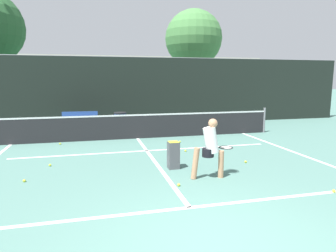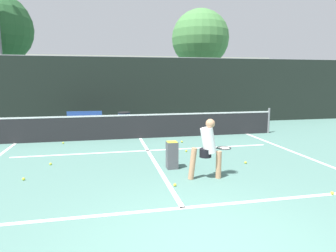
# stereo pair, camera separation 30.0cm
# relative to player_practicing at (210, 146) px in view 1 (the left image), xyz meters

# --- Properties ---
(ground_plane) EXTENTS (100.00, 100.00, 0.00)m
(ground_plane) POSITION_rel_player_practicing_xyz_m (-0.97, -2.80, -0.77)
(ground_plane) COLOR #4C756B
(court_baseline_near) EXTENTS (11.00, 0.10, 0.01)m
(court_baseline_near) POSITION_rel_player_practicing_xyz_m (-0.97, -1.45, -0.76)
(court_baseline_near) COLOR white
(court_baseline_near) RESTS_ON ground
(court_service_line) EXTENTS (8.25, 0.10, 0.01)m
(court_service_line) POSITION_rel_player_practicing_xyz_m (-0.97, 2.98, -0.76)
(court_service_line) COLOR white
(court_service_line) RESTS_ON ground
(court_center_mark) EXTENTS (0.10, 6.49, 0.01)m
(court_center_mark) POSITION_rel_player_practicing_xyz_m (-0.97, 1.79, -0.76)
(court_center_mark) COLOR white
(court_center_mark) RESTS_ON ground
(court_sideline_right) EXTENTS (0.10, 7.49, 0.01)m
(court_sideline_right) POSITION_rel_player_practicing_xyz_m (3.54, 1.79, -0.76)
(court_sideline_right) COLOR white
(court_sideline_right) RESTS_ON ground
(net) EXTENTS (11.09, 0.09, 1.07)m
(net) POSITION_rel_player_practicing_xyz_m (-0.97, 5.04, -0.25)
(net) COLOR slate
(net) RESTS_ON ground
(fence_back) EXTENTS (24.00, 0.06, 3.35)m
(fence_back) POSITION_rel_player_practicing_xyz_m (-0.97, 8.47, 0.90)
(fence_back) COLOR black
(fence_back) RESTS_ON ground
(player_practicing) EXTENTS (1.12, 0.52, 1.41)m
(player_practicing) POSITION_rel_player_practicing_xyz_m (0.00, 0.00, 0.00)
(player_practicing) COLOR tan
(player_practicing) RESTS_ON ground
(tennis_ball_scattered_0) EXTENTS (0.07, 0.07, 0.07)m
(tennis_ball_scattered_0) POSITION_rel_player_practicing_xyz_m (-4.18, 0.75, -0.73)
(tennis_ball_scattered_0) COLOR #D1E033
(tennis_ball_scattered_0) RESTS_ON ground
(tennis_ball_scattered_2) EXTENTS (0.07, 0.07, 0.07)m
(tennis_ball_scattered_2) POSITION_rel_player_practicing_xyz_m (0.20, 2.55, -0.73)
(tennis_ball_scattered_2) COLOR #D1E033
(tennis_ball_scattered_2) RESTS_ON ground
(tennis_ball_scattered_3) EXTENTS (0.07, 0.07, 0.07)m
(tennis_ball_scattered_3) POSITION_rel_player_practicing_xyz_m (-3.79, 4.63, -0.73)
(tennis_ball_scattered_3) COLOR #D1E033
(tennis_ball_scattered_3) RESTS_ON ground
(tennis_ball_scattered_4) EXTENTS (0.07, 0.07, 0.07)m
(tennis_ball_scattered_4) POSITION_rel_player_practicing_xyz_m (2.13, -1.48, -0.73)
(tennis_ball_scattered_4) COLOR #D1E033
(tennis_ball_scattered_4) RESTS_ON ground
(tennis_ball_scattered_5) EXTENTS (0.07, 0.07, 0.07)m
(tennis_ball_scattered_5) POSITION_rel_player_practicing_xyz_m (-3.78, 1.91, -0.73)
(tennis_ball_scattered_5) COLOR #D1E033
(tennis_ball_scattered_5) RESTS_ON ground
(tennis_ball_scattered_6) EXTENTS (0.07, 0.07, 0.07)m
(tennis_ball_scattered_6) POSITION_rel_player_practicing_xyz_m (1.44, 0.94, -0.73)
(tennis_ball_scattered_6) COLOR #D1E033
(tennis_ball_scattered_6) RESTS_ON ground
(tennis_ball_scattered_7) EXTENTS (0.07, 0.07, 0.07)m
(tennis_ball_scattered_7) POSITION_rel_player_practicing_xyz_m (0.42, 3.93, -0.73)
(tennis_ball_scattered_7) COLOR #D1E033
(tennis_ball_scattered_7) RESTS_ON ground
(tennis_ball_scattered_8) EXTENTS (0.07, 0.07, 0.07)m
(tennis_ball_scattered_8) POSITION_rel_player_practicing_xyz_m (-0.86, -0.35, -0.73)
(tennis_ball_scattered_8) COLOR #D1E033
(tennis_ball_scattered_8) RESTS_ON ground
(ball_hopper) EXTENTS (0.28, 0.28, 0.71)m
(ball_hopper) POSITION_rel_player_practicing_xyz_m (-0.63, 0.95, -0.39)
(ball_hopper) COLOR #4C4C51
(ball_hopper) RESTS_ON ground
(courtside_bench) EXTENTS (1.55, 0.45, 0.86)m
(courtside_bench) POSITION_rel_player_practicing_xyz_m (-3.19, 7.30, -0.30)
(courtside_bench) COLOR #2D519E
(courtside_bench) RESTS_ON ground
(trash_bin) EXTENTS (0.56, 0.56, 0.82)m
(trash_bin) POSITION_rel_player_practicing_xyz_m (-1.45, 7.03, -0.35)
(trash_bin) COLOR #384C7F
(trash_bin) RESTS_ON ground
(parked_car) EXTENTS (1.81, 4.15, 1.32)m
(parked_car) POSITION_rel_player_practicing_xyz_m (2.20, 11.43, -0.21)
(parked_car) COLOR black
(parked_car) RESTS_ON ground
(tree_west) EXTENTS (4.08, 4.08, 7.18)m
(tree_west) POSITION_rel_player_practicing_xyz_m (4.59, 14.78, 4.36)
(tree_west) COLOR brown
(tree_west) RESTS_ON ground
(building_far) EXTENTS (36.00, 2.40, 4.71)m
(building_far) POSITION_rel_player_practicing_xyz_m (-0.97, 27.81, 1.59)
(building_far) COLOR beige
(building_far) RESTS_ON ground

